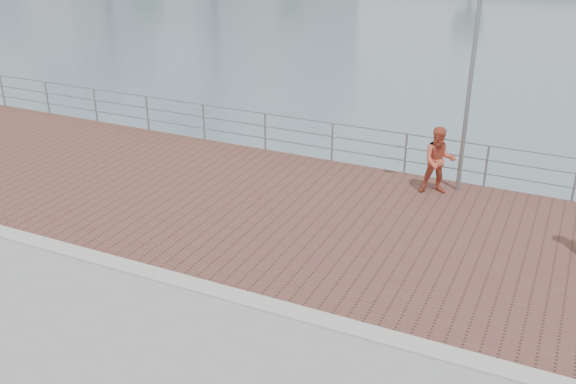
% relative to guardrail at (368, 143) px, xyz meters
% --- Properties ---
extents(brick_lane, '(40.00, 6.80, 0.02)m').
position_rel_guardrail_xyz_m(brick_lane, '(-0.00, -3.40, -0.68)').
color(brick_lane, brown).
rests_on(brick_lane, seawall).
extents(curb, '(40.00, 0.40, 0.06)m').
position_rel_guardrail_xyz_m(curb, '(-0.00, -7.00, -0.66)').
color(curb, '#B7B5AD').
rests_on(curb, seawall).
extents(guardrail, '(39.06, 0.06, 1.13)m').
position_rel_guardrail_xyz_m(guardrail, '(0.00, 0.00, 0.00)').
color(guardrail, '#8C9EA8').
rests_on(guardrail, brick_lane).
extents(street_lamp, '(0.39, 1.13, 5.34)m').
position_rel_guardrail_xyz_m(street_lamp, '(2.53, -0.89, 3.11)').
color(street_lamp, gray).
rests_on(street_lamp, brick_lane).
extents(bystander, '(0.99, 0.88, 1.67)m').
position_rel_guardrail_xyz_m(bystander, '(2.08, -0.90, 0.16)').
color(bystander, '#CE573C').
rests_on(bystander, brick_lane).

